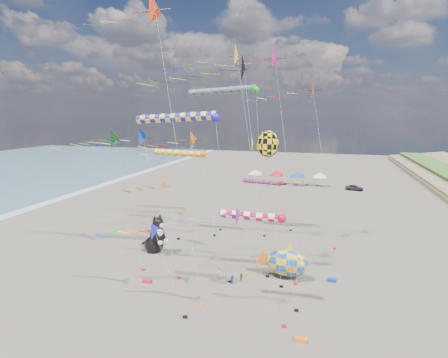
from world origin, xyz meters
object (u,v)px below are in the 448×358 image
cat_inflatable (156,233)px  child_green (241,278)px  person_adult (219,275)px  fish_inflatable (287,263)px  parked_car (354,188)px  child_blue (232,279)px

cat_inflatable → child_green: (11.79, -4.63, -1.94)m
person_adult → child_green: 2.28m
child_green → fish_inflatable: bearing=22.2°
fish_inflatable → parked_car: fish_inflatable is taller
fish_inflatable → child_green: 4.84m
child_green → child_blue: bearing=-148.7°
child_green → parked_car: 50.19m
parked_car → person_adult: bearing=173.0°
person_adult → child_blue: 1.34m
fish_inflatable → person_adult: bearing=-155.3°
cat_inflatable → parked_car: 50.66m
fish_inflatable → parked_car: 47.24m
fish_inflatable → child_green: bearing=-154.6°
person_adult → fish_inflatable: bearing=-4.0°
fish_inflatable → parked_car: bearing=78.0°
cat_inflatable → parked_car: cat_inflatable is taller
person_adult → child_green: (2.05, 0.89, -0.43)m
child_green → parked_car: parked_car is taller
child_green → child_blue: size_ratio=0.99×
cat_inflatable → person_adult: bearing=-6.4°
fish_inflatable → child_blue: bearing=-153.0°
child_blue → fish_inflatable: bearing=-10.4°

